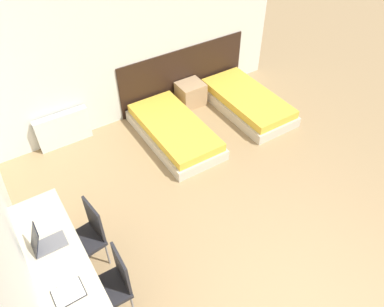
% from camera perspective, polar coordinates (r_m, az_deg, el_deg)
% --- Properties ---
extents(wall_back, '(5.89, 0.05, 2.70)m').
position_cam_1_polar(wall_back, '(6.36, -10.05, 15.73)').
color(wall_back, silver).
rests_on(wall_back, ground_plane).
extents(headboard_panel, '(2.61, 0.03, 1.03)m').
position_cam_1_polar(headboard_panel, '(7.15, -1.30, 11.98)').
color(headboard_panel, black).
rests_on(headboard_panel, ground_plane).
extents(bed_near_window, '(0.94, 1.86, 0.33)m').
position_cam_1_polar(bed_near_window, '(6.36, -2.72, 3.42)').
color(bed_near_window, beige).
rests_on(bed_near_window, ground_plane).
extents(bed_near_door, '(0.94, 1.86, 0.33)m').
position_cam_1_polar(bed_near_door, '(7.10, 8.36, 7.77)').
color(bed_near_door, beige).
rests_on(bed_near_door, ground_plane).
extents(nightstand, '(0.48, 0.43, 0.44)m').
position_cam_1_polar(nightstand, '(7.14, -0.22, 9.09)').
color(nightstand, tan).
rests_on(nightstand, ground_plane).
extents(radiator, '(0.87, 0.12, 0.60)m').
position_cam_1_polar(radiator, '(6.52, -18.99, 3.53)').
color(radiator, silver).
rests_on(radiator, ground_plane).
extents(desk, '(0.56, 2.07, 0.77)m').
position_cam_1_polar(desk, '(4.36, -19.06, -16.65)').
color(desk, beige).
rests_on(desk, ground_plane).
extents(chair_near_laptop, '(0.46, 0.46, 0.96)m').
position_cam_1_polar(chair_near_laptop, '(4.65, -15.57, -11.77)').
color(chair_near_laptop, '#232328').
rests_on(chair_near_laptop, ground_plane).
extents(chair_near_notebook, '(0.42, 0.42, 0.96)m').
position_cam_1_polar(chair_near_notebook, '(4.25, -11.89, -18.75)').
color(chair_near_notebook, '#232328').
rests_on(chair_near_notebook, ground_plane).
extents(laptop, '(0.35, 0.22, 0.34)m').
position_cam_1_polar(laptop, '(4.32, -21.52, -12.55)').
color(laptop, slate).
rests_on(laptop, desk).
extents(open_notebook, '(0.30, 0.23, 0.02)m').
position_cam_1_polar(open_notebook, '(4.01, -18.30, -19.55)').
color(open_notebook, black).
rests_on(open_notebook, desk).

